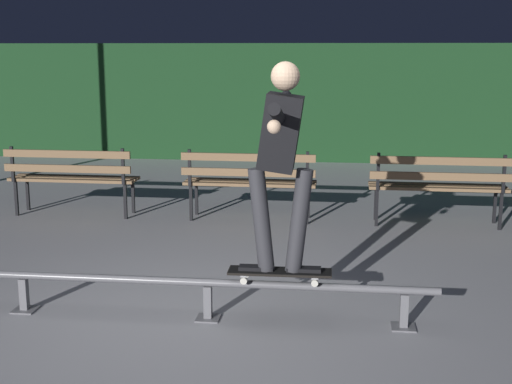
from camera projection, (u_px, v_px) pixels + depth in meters
ground_plane at (204, 327)px, 5.29m from camera, size 90.00×90.00×0.00m
hedge_backdrop at (289, 101)px, 13.39m from camera, size 24.00×1.20×2.15m
grind_rail at (208, 289)px, 5.40m from camera, size 3.50×0.18×0.33m
skateboard at (280, 272)px, 5.30m from camera, size 0.78×0.22×0.09m
skateboarder at (281, 150)px, 5.12m from camera, size 0.62×1.41×1.56m
park_bench_leftmost at (71, 174)px, 8.71m from camera, size 1.60×0.42×0.88m
park_bench_left_center at (249, 177)px, 8.44m from camera, size 1.60×0.42×0.88m
park_bench_right_center at (439, 182)px, 8.18m from camera, size 1.60×0.42×0.88m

